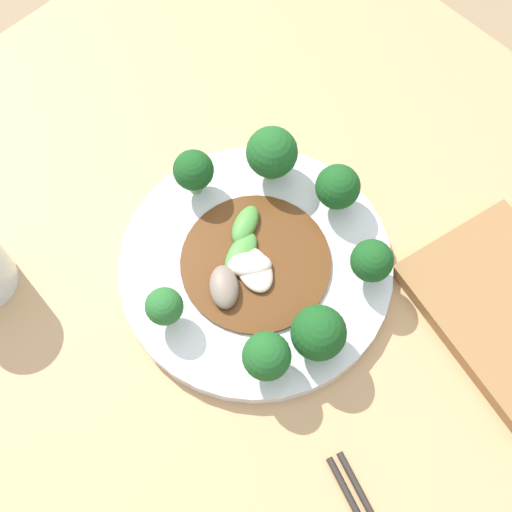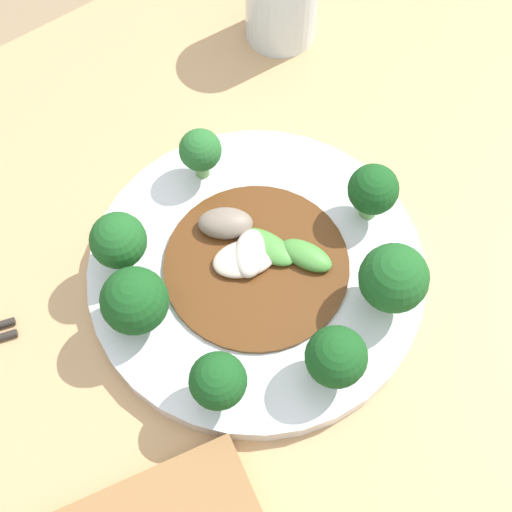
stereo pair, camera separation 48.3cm
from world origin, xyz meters
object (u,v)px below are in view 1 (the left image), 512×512
broccoli_west (319,333)px  broccoli_northwest (267,356)px  broccoli_southwest (372,261)px  broccoli_north (164,307)px  broccoli_south (338,187)px  plate (256,267)px  broccoli_southeast (272,153)px  stirfry_center (249,263)px  broccoli_east (194,171)px

broccoli_west → broccoli_northwest: 0.06m
broccoli_southwest → broccoli_north: 0.22m
broccoli_south → broccoli_west: (-0.10, 0.14, -0.00)m
plate → broccoli_south: (-0.01, -0.12, 0.05)m
broccoli_northwest → broccoli_north: bearing=18.9°
plate → broccoli_southeast: (0.07, -0.09, 0.05)m
broccoli_southwest → broccoli_northwest: bearing=88.9°
broccoli_south → broccoli_southeast: size_ratio=0.87×
broccoli_north → broccoli_southwest: bearing=-120.9°
broccoli_southwest → broccoli_southeast: (0.17, -0.02, 0.00)m
broccoli_southeast → broccoli_northwest: 0.24m
broccoli_southwest → broccoli_south: broccoli_south is taller
plate → broccoli_southwest: 0.13m
plate → broccoli_southwest: bearing=-140.5°
stirfry_center → broccoli_southwest: bearing=-138.9°
broccoli_north → broccoli_northwest: size_ratio=0.89×
plate → broccoli_southwest: (-0.09, -0.08, 0.05)m
broccoli_south → broccoli_north: 0.23m
broccoli_west → broccoli_east: broccoli_west is taller
broccoli_south → stirfry_center: 0.13m
broccoli_west → stirfry_center: (0.11, -0.01, -0.03)m
broccoli_south → broccoli_north: size_ratio=1.11×
broccoli_southwest → broccoli_north: size_ratio=1.08×
broccoli_southeast → broccoli_southwest: bearing=174.5°
broccoli_south → broccoli_east: same height
broccoli_north → broccoli_east: broccoli_east is taller
broccoli_southwest → broccoli_east: size_ratio=0.98×
broccoli_south → broccoli_southwest: bearing=155.4°
broccoli_east → broccoli_west: bearing=171.1°
broccoli_north → broccoli_northwest: bearing=-161.1°
broccoli_north → broccoli_southeast: bearing=-75.7°
broccoli_southwest → broccoli_southeast: broccoli_southeast is taller
stirfry_center → broccoli_north: bearing=81.6°
plate → broccoli_southeast: bearing=-52.7°
broccoli_southwest → broccoli_southeast: bearing=-5.5°
plate → broccoli_southeast: 0.13m
plate → broccoli_west: broccoli_west is taller
broccoli_north → broccoli_west: broccoli_west is taller
broccoli_southwest → broccoli_northwest: size_ratio=0.96×
broccoli_east → broccoli_southeast: bearing=-120.5°
plate → stirfry_center: bearing=64.1°
plate → broccoli_south: broccoli_south is taller
broccoli_west → stirfry_center: size_ratio=0.39×
broccoli_southwest → broccoli_south: (0.09, -0.04, -0.00)m
plate → broccoli_west: size_ratio=4.67×
broccoli_southeast → broccoli_northwest: bearing=134.2°
plate → broccoli_south: size_ratio=4.82×
broccoli_west → plate: bearing=-9.8°
broccoli_south → broccoli_west: 0.17m
broccoli_east → broccoli_northwest: broccoli_northwest is taller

